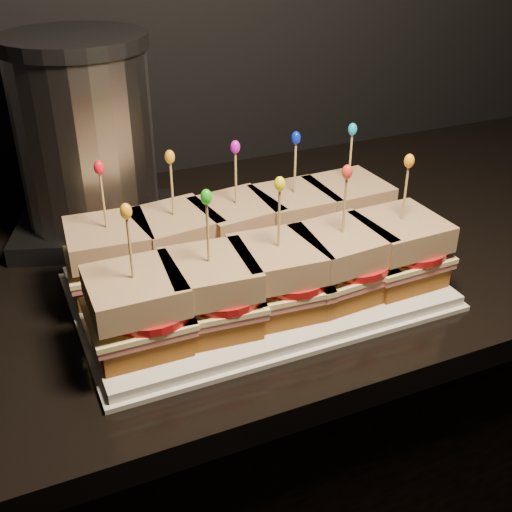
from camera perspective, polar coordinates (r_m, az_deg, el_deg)
name	(u,v)px	position (r m, az deg, el deg)	size (l,w,h in m)	color
cabinet	(355,435)	(1.29, 8.79, -15.48)	(2.16, 0.62, 0.86)	black
granite_slab	(377,227)	(1.03, 10.67, 2.52)	(2.20, 0.66, 0.03)	black
platter	(256,288)	(0.81, 0.00, -2.83)	(0.43, 0.27, 0.02)	silver
platter_rim	(256,292)	(0.81, 0.00, -3.19)	(0.44, 0.28, 0.01)	silver
sandwich_0_bread_bot	(113,277)	(0.81, -12.59, -1.83)	(0.09, 0.09, 0.03)	brown
sandwich_0_ham	(112,265)	(0.80, -12.72, -0.79)	(0.10, 0.10, 0.01)	#BD5150
sandwich_0_cheese	(111,260)	(0.80, -12.77, -0.35)	(0.11, 0.10, 0.01)	#F4E397
sandwich_0_tomato	(121,255)	(0.79, -11.89, 0.09)	(0.09, 0.09, 0.01)	#B41416
sandwich_0_bread_top	(108,239)	(0.78, -13.00, 1.44)	(0.10, 0.10, 0.03)	#5E270B
sandwich_0_pick	(104,204)	(0.76, -13.39, 4.51)	(0.00, 0.00, 0.09)	tan
sandwich_0_frill	(99,168)	(0.75, -13.79, 7.64)	(0.01, 0.01, 0.02)	red
sandwich_1_bread_bot	(177,263)	(0.82, -7.01, -0.65)	(0.09, 0.09, 0.03)	brown
sandwich_1_ham	(176,252)	(0.82, -7.09, 0.39)	(0.10, 0.10, 0.01)	#BD5150
sandwich_1_cheese	(176,247)	(0.81, -7.12, 0.82)	(0.11, 0.10, 0.01)	#F4E397
sandwich_1_tomato	(186,242)	(0.81, -6.21, 1.26)	(0.09, 0.09, 0.01)	#B41416
sandwich_1_bread_top	(175,227)	(0.80, -7.24, 2.60)	(0.10, 0.10, 0.03)	#5E270B
sandwich_1_pick	(172,192)	(0.78, -7.45, 5.64)	(0.00, 0.00, 0.09)	tan
sandwich_1_frill	(170,157)	(0.76, -7.67, 8.73)	(0.01, 0.01, 0.02)	orange
sandwich_2_bread_bot	(237,251)	(0.85, -1.70, 0.48)	(0.09, 0.09, 0.03)	brown
sandwich_2_ham	(237,239)	(0.84, -1.72, 1.50)	(0.10, 0.10, 0.01)	#BD5150
sandwich_2_cheese	(237,234)	(0.84, -1.72, 1.93)	(0.11, 0.10, 0.01)	#F4E397
sandwich_2_tomato	(247,230)	(0.83, -0.81, 2.36)	(0.09, 0.09, 0.01)	#B41416
sandwich_2_bread_top	(236,215)	(0.82, -1.75, 3.67)	(0.10, 0.10, 0.03)	#5E270B
sandwich_2_pick	(236,181)	(0.80, -1.80, 6.65)	(0.00, 0.00, 0.09)	tan
sandwich_2_frill	(235,147)	(0.79, -1.85, 9.66)	(0.01, 0.01, 0.02)	#C10FC3
sandwich_3_bread_bot	(293,239)	(0.88, 3.29, 1.54)	(0.09, 0.09, 0.03)	brown
sandwich_3_ham	(293,228)	(0.87, 3.32, 2.54)	(0.10, 0.10, 0.01)	#BD5150
sandwich_3_cheese	(293,223)	(0.87, 3.34, 2.95)	(0.11, 0.10, 0.01)	#F4E397
sandwich_3_tomato	(303,218)	(0.86, 4.24, 3.37)	(0.09, 0.09, 0.01)	#B41416
sandwich_3_bread_top	(294,204)	(0.85, 3.39, 4.65)	(0.10, 0.10, 0.03)	#5E270B
sandwich_3_pick	(295,171)	(0.84, 3.49, 7.53)	(0.00, 0.00, 0.09)	tan
sandwich_3_frill	(296,138)	(0.82, 3.58, 10.44)	(0.01, 0.01, 0.02)	#061DCE
sandwich_4_bread_bot	(345,228)	(0.91, 7.92, 2.52)	(0.09, 0.09, 0.03)	brown
sandwich_4_ham	(346,217)	(0.91, 7.99, 3.48)	(0.10, 0.10, 0.01)	#BD5150
sandwich_4_cheese	(346,212)	(0.90, 8.02, 3.87)	(0.11, 0.10, 0.01)	#F4E397
sandwich_4_tomato	(356,208)	(0.90, 8.91, 4.28)	(0.09, 0.09, 0.01)	#B41416
sandwich_4_bread_top	(348,194)	(0.89, 8.15, 5.51)	(0.10, 0.10, 0.03)	#5E270B
sandwich_4_pick	(350,162)	(0.87, 8.36, 8.29)	(0.00, 0.00, 0.09)	tan
sandwich_4_frill	(353,129)	(0.86, 8.58, 11.08)	(0.01, 0.01, 0.02)	#139EBB
sandwich_5_bread_bot	(139,332)	(0.71, -10.34, -6.65)	(0.09, 0.09, 0.03)	brown
sandwich_5_ham	(138,319)	(0.70, -10.46, -5.51)	(0.10, 0.10, 0.01)	#BD5150
sandwich_5_cheese	(137,313)	(0.69, -10.52, -5.04)	(0.11, 0.10, 0.01)	#F4E397
sandwich_5_tomato	(149,308)	(0.69, -9.48, -4.57)	(0.09, 0.09, 0.01)	#B41416
sandwich_5_bread_top	(135,291)	(0.68, -10.73, -3.06)	(0.10, 0.10, 0.03)	#5E270B
sandwich_5_pick	(130,252)	(0.65, -11.10, 0.36)	(0.00, 0.00, 0.09)	tan
sandwich_5_frill	(126,211)	(0.63, -11.49, 3.92)	(0.01, 0.01, 0.02)	#FBA419
sandwich_6_bread_bot	(211,314)	(0.72, -4.01, -5.17)	(0.09, 0.09, 0.03)	brown
sandwich_6_ham	(211,301)	(0.71, -4.06, -4.05)	(0.10, 0.10, 0.01)	#BD5150
sandwich_6_cheese	(210,296)	(0.71, -4.07, -3.58)	(0.11, 0.10, 0.01)	#F4E397
sandwich_6_tomato	(222,291)	(0.71, -3.01, -3.10)	(0.09, 0.09, 0.01)	#B41416
sandwich_6_bread_top	(209,274)	(0.70, -4.16, -1.62)	(0.10, 0.10, 0.03)	#5E270B
sandwich_6_pick	(208,236)	(0.67, -4.30, 1.76)	(0.00, 0.00, 0.09)	tan
sandwich_6_frill	(206,197)	(0.65, -4.44, 5.25)	(0.01, 0.01, 0.02)	green
sandwich_7_bread_bot	(277,298)	(0.75, 1.92, -3.73)	(0.09, 0.09, 0.03)	brown
sandwich_7_ham	(278,285)	(0.74, 1.94, -2.62)	(0.10, 0.10, 0.01)	#BD5150
sandwich_7_cheese	(278,280)	(0.74, 1.95, -2.16)	(0.11, 0.10, 0.01)	#F4E397
sandwich_7_tomato	(290,275)	(0.73, 3.01, -1.69)	(0.09, 0.09, 0.01)	#B41416
sandwich_7_bread_top	(278,259)	(0.72, 1.99, -0.25)	(0.10, 0.10, 0.03)	#5E270B
sandwich_7_pick	(279,222)	(0.70, 2.06, 3.04)	(0.00, 0.00, 0.09)	tan
sandwich_7_frill	(280,184)	(0.68, 2.12, 6.42)	(0.01, 0.01, 0.02)	yellow
sandwich_8_bread_bot	(339,283)	(0.78, 7.37, -2.36)	(0.09, 0.09, 0.03)	brown
sandwich_8_ham	(340,271)	(0.78, 7.45, -1.29)	(0.10, 0.10, 0.01)	#BD5150
sandwich_8_cheese	(340,265)	(0.77, 7.49, -0.84)	(0.11, 0.10, 0.01)	#F4E397
sandwich_8_tomato	(352,260)	(0.77, 8.52, -0.38)	(0.09, 0.09, 0.01)	#B41416
sandwich_8_bread_top	(342,245)	(0.76, 7.63, 1.01)	(0.10, 0.10, 0.03)	#5E270B
sandwich_8_pick	(344,209)	(0.74, 7.86, 4.17)	(0.00, 0.00, 0.09)	tan
sandwich_8_frill	(347,172)	(0.72, 8.11, 7.41)	(0.01, 0.01, 0.02)	red
sandwich_9_bread_bot	(396,269)	(0.83, 12.32, -1.09)	(0.09, 0.09, 0.03)	brown
sandwich_9_ham	(397,257)	(0.82, 12.44, -0.07)	(0.10, 0.10, 0.01)	#BD5150
sandwich_9_cheese	(398,252)	(0.81, 12.50, 0.36)	(0.11, 0.10, 0.01)	#F4E397
sandwich_9_tomato	(409,247)	(0.81, 13.48, 0.80)	(0.09, 0.09, 0.01)	#B41416
sandwich_9_bread_top	(400,232)	(0.80, 12.71, 2.13)	(0.10, 0.10, 0.03)	#5E270B
sandwich_9_pick	(405,197)	(0.78, 13.08, 5.15)	(0.00, 0.00, 0.09)	tan
sandwich_9_frill	(409,161)	(0.76, 13.46, 8.22)	(0.01, 0.01, 0.02)	orange
appliance_base	(98,225)	(0.98, -13.91, 2.70)	(0.22, 0.19, 0.03)	#262628
appliance_body	(86,138)	(0.93, -14.90, 10.10)	(0.19, 0.19, 0.24)	silver
appliance_lid	(72,41)	(0.90, -16.01, 17.90)	(0.19, 0.19, 0.02)	#262628
appliance	(86,141)	(0.93, -14.87, 9.83)	(0.22, 0.19, 0.29)	silver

